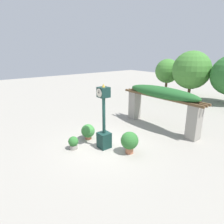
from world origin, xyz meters
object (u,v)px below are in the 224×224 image
object	(u,v)px
pedestal_clock	(104,124)
potted_plant_near_left	(130,141)
potted_plant_near_right	(73,143)
potted_plant_far_left	(88,131)

from	to	relation	value
pedestal_clock	potted_plant_near_left	size ratio (longest dim) A/B	3.04
pedestal_clock	potted_plant_near_right	distance (m)	1.77
potted_plant_near_left	pedestal_clock	bearing A→B (deg)	-152.72
pedestal_clock	potted_plant_near_left	bearing A→B (deg)	27.28
potted_plant_near_right	potted_plant_far_left	size ratio (longest dim) A/B	0.77
potted_plant_near_left	potted_plant_near_right	size ratio (longest dim) A/B	1.62
potted_plant_near_right	pedestal_clock	bearing A→B (deg)	58.06
pedestal_clock	potted_plant_near_right	xyz separation A→B (m)	(-0.81, -1.29, -0.91)
potted_plant_near_right	potted_plant_far_left	xyz separation A→B (m)	(-0.56, 1.19, 0.12)
potted_plant_near_right	potted_plant_near_left	bearing A→B (deg)	43.66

